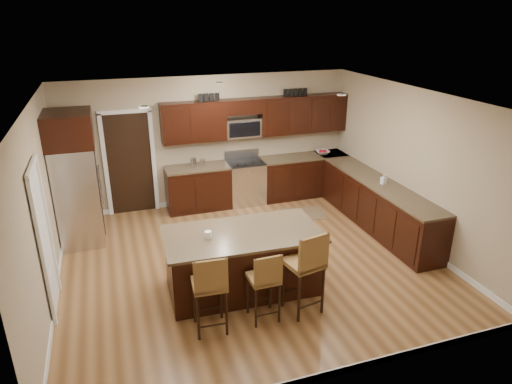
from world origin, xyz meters
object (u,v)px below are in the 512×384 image
object	(u,v)px
stool_mid	(265,279)
refrigerator	(76,178)
stool_left	(210,285)
stool_right	(307,264)
island	(243,262)
range	(245,182)

from	to	relation	value
stool_mid	refrigerator	distance (m)	4.01
refrigerator	stool_left	bearing A→B (deg)	-63.52
stool_right	refrigerator	distance (m)	4.37
island	refrigerator	bearing A→B (deg)	136.14
stool_mid	range	bearing A→B (deg)	75.08
range	refrigerator	xyz separation A→B (m)	(-3.30, -0.77, 0.74)
stool_left	range	bearing A→B (deg)	70.80
range	stool_right	bearing A→B (deg)	-95.42
range	island	bearing A→B (deg)	-107.92
stool_right	stool_left	bearing A→B (deg)	168.28
range	island	size ratio (longest dim) A/B	0.48
refrigerator	stool_right	bearing A→B (deg)	-47.81
stool_left	refrigerator	world-z (taller)	refrigerator
stool_mid	island	bearing A→B (deg)	92.20
stool_left	stool_right	xyz separation A→B (m)	(1.32, -0.00, 0.06)
island	stool_left	distance (m)	1.12
range	stool_right	xyz separation A→B (m)	(-0.38, -3.99, 0.30)
stool_left	stool_mid	world-z (taller)	stool_left
range	stool_mid	distance (m)	4.10
stool_mid	refrigerator	size ratio (longest dim) A/B	0.44
island	stool_right	size ratio (longest dim) A/B	1.87
stool_mid	stool_right	size ratio (longest dim) A/B	0.83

